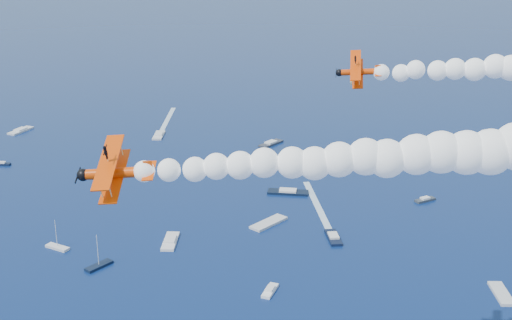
{
  "coord_description": "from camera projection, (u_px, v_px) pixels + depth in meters",
  "views": [
    {
      "loc": [
        7.04,
        -66.74,
        81.63
      ],
      "look_at": [
        2.24,
        17.22,
        52.29
      ],
      "focal_mm": 48.57,
      "sensor_mm": 36.0,
      "label": 1
    }
  ],
  "objects": [
    {
      "name": "biplane_lead",
      "position": [
        359.0,
        72.0,
        99.92
      ],
      "size": [
        7.37,
        9.09,
        7.54
      ],
      "primitive_type": null,
      "rotation": [
        -0.43,
        0.07,
        3.05
      ],
      "color": "#E53C04"
    },
    {
      "name": "biplane_trail",
      "position": [
        117.0,
        173.0,
        74.26
      ],
      "size": [
        9.21,
        11.04,
        9.07
      ],
      "primitive_type": null,
      "rotation": [
        -0.33,
        0.07,
        3.16
      ],
      "color": "#EC4204"
    },
    {
      "name": "smoke_trail_trail",
      "position": [
        402.0,
        156.0,
        72.5
      ],
      "size": [
        60.87,
        8.7,
        10.75
      ],
      "primitive_type": null,
      "rotation": [
        0.0,
        0.0,
        3.16
      ],
      "color": "white"
    },
    {
      "name": "spectator_boats",
      "position": [
        238.0,
        211.0,
        203.61
      ],
      "size": [
        242.26,
        178.2,
        0.7
      ],
      "color": "black",
      "rests_on": "ground"
    },
    {
      "name": "boat_wakes",
      "position": [
        229.0,
        154.0,
        253.76
      ],
      "size": [
        67.6,
        128.98,
        0.04
      ],
      "color": "white",
      "rests_on": "ground"
    }
  ]
}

